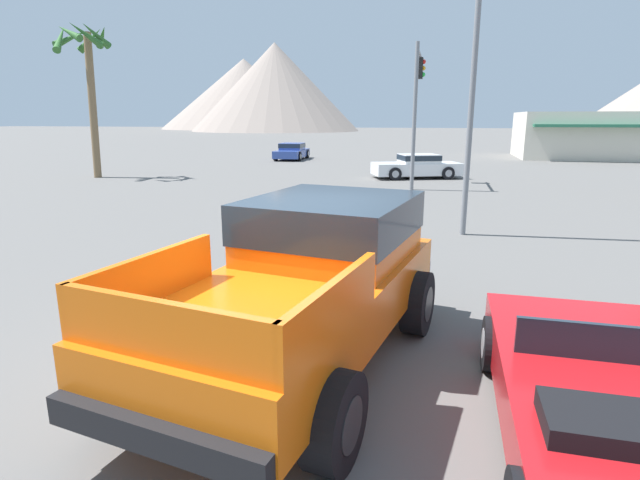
{
  "coord_description": "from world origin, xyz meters",
  "views": [
    {
      "loc": [
        1.88,
        -5.41,
        2.87
      ],
      "look_at": [
        0.38,
        0.84,
        1.31
      ],
      "focal_mm": 28.0,
      "sensor_mm": 36.0,
      "label": 1
    }
  ],
  "objects_px": {
    "red_convertible_car": "(614,412)",
    "palm_tree_short": "(86,63)",
    "orange_pickup_truck": "(313,271)",
    "parked_car_blue": "(292,151)",
    "traffic_light_main": "(417,91)",
    "parked_car_white": "(417,166)",
    "street_lamp_post": "(478,16)"
  },
  "relations": [
    {
      "from": "parked_car_white",
      "to": "traffic_light_main",
      "type": "xyz_separation_m",
      "value": [
        0.02,
        -3.14,
        3.41
      ]
    },
    {
      "from": "orange_pickup_truck",
      "to": "traffic_light_main",
      "type": "xyz_separation_m",
      "value": [
        0.33,
        16.49,
        2.92
      ]
    },
    {
      "from": "parked_car_blue",
      "to": "street_lamp_post",
      "type": "relative_size",
      "value": 0.5
    },
    {
      "from": "orange_pickup_truck",
      "to": "parked_car_white",
      "type": "bearing_deg",
      "value": 99.39
    },
    {
      "from": "parked_car_blue",
      "to": "street_lamp_post",
      "type": "distance_m",
      "value": 25.1
    },
    {
      "from": "red_convertible_car",
      "to": "traffic_light_main",
      "type": "height_order",
      "value": "traffic_light_main"
    },
    {
      "from": "traffic_light_main",
      "to": "street_lamp_post",
      "type": "relative_size",
      "value": 0.66
    },
    {
      "from": "red_convertible_car",
      "to": "parked_car_white",
      "type": "relative_size",
      "value": 0.96
    },
    {
      "from": "orange_pickup_truck",
      "to": "palm_tree_short",
      "type": "distance_m",
      "value": 22.72
    },
    {
      "from": "traffic_light_main",
      "to": "street_lamp_post",
      "type": "distance_m",
      "value": 9.44
    },
    {
      "from": "parked_car_blue",
      "to": "palm_tree_short",
      "type": "height_order",
      "value": "palm_tree_short"
    },
    {
      "from": "red_convertible_car",
      "to": "parked_car_white",
      "type": "distance_m",
      "value": 21.1
    },
    {
      "from": "parked_car_blue",
      "to": "traffic_light_main",
      "type": "distance_m",
      "value": 16.25
    },
    {
      "from": "parked_car_white",
      "to": "red_convertible_car",
      "type": "bearing_deg",
      "value": 166.5
    },
    {
      "from": "orange_pickup_truck",
      "to": "parked_car_blue",
      "type": "relative_size",
      "value": 1.23
    },
    {
      "from": "street_lamp_post",
      "to": "red_convertible_car",
      "type": "bearing_deg",
      "value": -83.88
    },
    {
      "from": "street_lamp_post",
      "to": "palm_tree_short",
      "type": "bearing_deg",
      "value": 152.87
    },
    {
      "from": "street_lamp_post",
      "to": "parked_car_blue",
      "type": "bearing_deg",
      "value": 116.74
    },
    {
      "from": "red_convertible_car",
      "to": "parked_car_blue",
      "type": "height_order",
      "value": "parked_car_blue"
    },
    {
      "from": "red_convertible_car",
      "to": "traffic_light_main",
      "type": "distance_m",
      "value": 18.35
    },
    {
      "from": "parked_car_blue",
      "to": "traffic_light_main",
      "type": "xyz_separation_m",
      "value": [
        9.36,
        -12.84,
        3.41
      ]
    },
    {
      "from": "red_convertible_car",
      "to": "street_lamp_post",
      "type": "distance_m",
      "value": 9.86
    },
    {
      "from": "orange_pickup_truck",
      "to": "red_convertible_car",
      "type": "bearing_deg",
      "value": -13.11
    },
    {
      "from": "red_convertible_car",
      "to": "traffic_light_main",
      "type": "bearing_deg",
      "value": 99.36
    },
    {
      "from": "red_convertible_car",
      "to": "palm_tree_short",
      "type": "bearing_deg",
      "value": 137.11
    },
    {
      "from": "red_convertible_car",
      "to": "palm_tree_short",
      "type": "xyz_separation_m",
      "value": [
        -18.31,
        17.5,
        5.04
      ]
    },
    {
      "from": "traffic_light_main",
      "to": "orange_pickup_truck",
      "type": "bearing_deg",
      "value": 178.85
    },
    {
      "from": "orange_pickup_truck",
      "to": "palm_tree_short",
      "type": "bearing_deg",
      "value": 143.69
    },
    {
      "from": "street_lamp_post",
      "to": "traffic_light_main",
      "type": "bearing_deg",
      "value": 100.76
    },
    {
      "from": "red_convertible_car",
      "to": "parked_car_blue",
      "type": "bearing_deg",
      "value": 112.27
    },
    {
      "from": "red_convertible_car",
      "to": "palm_tree_short",
      "type": "relative_size",
      "value": 0.6
    },
    {
      "from": "red_convertible_car",
      "to": "parked_car_blue",
      "type": "distance_m",
      "value": 32.92
    }
  ]
}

